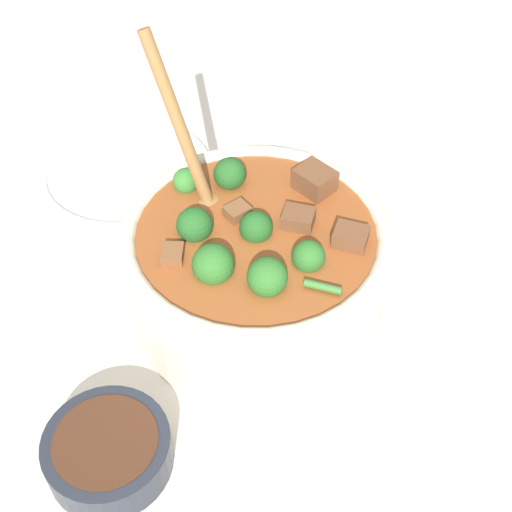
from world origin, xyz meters
The scene contains 4 objects.
ground_plane centered at (0.00, 0.00, 0.00)m, with size 4.00×4.00×0.00m, color silver.
stew_bowl centered at (0.00, 0.00, 0.06)m, with size 0.25×0.26×0.26m.
condiment_bowl centered at (0.21, 0.06, 0.02)m, with size 0.11×0.11×0.04m.
empty_plate centered at (0.00, -0.25, 0.01)m, with size 0.21×0.21×0.02m.
Camera 1 is at (0.29, 0.36, 0.56)m, focal length 50.00 mm.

